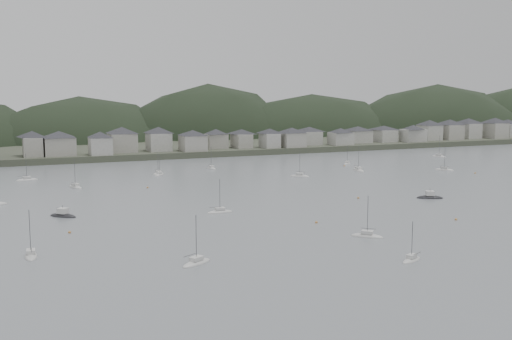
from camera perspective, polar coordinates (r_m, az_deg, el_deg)
name	(u,v)px	position (r m, az deg, el deg)	size (l,w,h in m)	color
ground	(386,235)	(142.88, 12.06, -5.93)	(900.00, 900.00, 0.00)	slate
far_shore_land	(126,138)	(417.21, -12.06, 2.94)	(900.00, 250.00, 3.00)	#383D2D
forested_ridge	(142,161)	(394.45, -10.59, 0.86)	(851.55, 103.94, 102.57)	black
waterfront_town	(263,136)	(325.22, 0.63, 3.16)	(451.48, 28.46, 12.92)	#99988C
moored_fleet	(231,195)	(190.95, -2.34, -2.38)	(252.40, 162.37, 13.24)	beige
motor_launch_near	(430,197)	(193.97, 15.92, -2.47)	(8.41, 6.30, 3.91)	black
motor_launch_far	(63,216)	(167.19, -17.58, -4.08)	(7.64, 7.69, 3.90)	black
mooring_buoys	(321,194)	(193.84, 6.07, -2.28)	(161.23, 108.82, 0.70)	#BE813F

